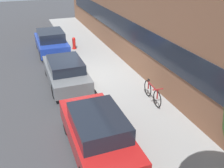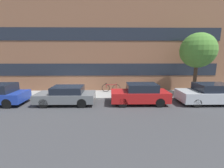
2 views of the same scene
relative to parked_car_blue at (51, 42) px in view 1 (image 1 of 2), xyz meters
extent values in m
plane|color=#38383A|center=(4.68, 1.05, -0.71)|extent=(56.00, 56.00, 0.00)
cube|color=gray|center=(4.68, 2.34, -0.65)|extent=(28.00, 2.59, 0.12)
cube|color=#1E232D|center=(4.68, 3.62, 1.36)|extent=(25.76, 0.04, 1.10)
cube|color=#1E3899|center=(-0.04, 0.00, -0.16)|extent=(3.83, 1.74, 0.64)
cube|color=black|center=(0.11, 0.00, 0.45)|extent=(1.99, 1.53, 0.57)
cylinder|color=black|center=(-1.23, -0.78, -0.40)|extent=(0.64, 0.18, 0.64)
cylinder|color=black|center=(-1.23, 0.78, -0.40)|extent=(0.64, 0.18, 0.64)
cylinder|color=black|center=(1.14, -0.78, -0.40)|extent=(0.64, 0.18, 0.64)
cylinder|color=black|center=(1.14, 0.78, -0.40)|extent=(0.64, 0.18, 0.64)
cube|color=slate|center=(4.68, 0.00, -0.19)|extent=(3.96, 1.69, 0.58)
cube|color=black|center=(4.83, 0.00, 0.32)|extent=(2.06, 1.49, 0.46)
cylinder|color=black|center=(3.45, -0.76, -0.41)|extent=(0.62, 0.18, 0.62)
cylinder|color=black|center=(3.45, 0.76, -0.41)|extent=(0.62, 0.18, 0.62)
cylinder|color=black|center=(5.90, -0.76, -0.41)|extent=(0.62, 0.18, 0.62)
cylinder|color=black|center=(5.90, 0.76, -0.41)|extent=(0.62, 0.18, 0.62)
cube|color=#AD1919|center=(9.78, 0.00, -0.14)|extent=(3.93, 1.65, 0.69)
cube|color=black|center=(9.94, 0.00, 0.46)|extent=(2.04, 1.45, 0.52)
cylinder|color=black|center=(8.56, -0.73, -0.40)|extent=(0.62, 0.18, 0.62)
cylinder|color=black|center=(8.56, 0.73, -0.40)|extent=(0.62, 0.18, 0.62)
cylinder|color=black|center=(11.00, 0.73, -0.40)|extent=(0.62, 0.18, 0.62)
cylinder|color=red|center=(0.11, 1.44, -0.57)|extent=(0.29, 0.29, 0.04)
cylinder|color=red|center=(0.11, 1.44, -0.26)|extent=(0.20, 0.20, 0.57)
sphere|color=red|center=(0.11, 1.44, 0.07)|extent=(0.21, 0.21, 0.21)
cylinder|color=red|center=(-0.07, 1.44, -0.20)|extent=(0.16, 0.08, 0.08)
cylinder|color=red|center=(0.29, 1.44, -0.20)|extent=(0.16, 0.08, 0.08)
torus|color=black|center=(8.31, 2.96, -0.24)|extent=(0.70, 0.10, 0.70)
torus|color=black|center=(7.36, 3.04, -0.24)|extent=(0.70, 0.10, 0.70)
cylinder|color=maroon|center=(7.84, 3.00, 0.07)|extent=(0.91, 0.13, 0.06)
cylinder|color=maroon|center=(7.41, 3.03, -0.04)|extent=(0.06, 0.06, 0.39)
cylinder|color=maroon|center=(8.29, 2.96, -0.04)|extent=(0.06, 0.06, 0.39)
ellipsoid|color=black|center=(7.41, 3.03, 0.18)|extent=(0.21, 0.10, 0.05)
cylinder|color=maroon|center=(8.29, 2.96, 0.18)|extent=(0.09, 0.44, 0.05)
camera|label=1|loc=(15.72, -1.73, 4.80)|focal=40.00mm
camera|label=2|loc=(7.71, -10.05, 2.64)|focal=24.00mm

